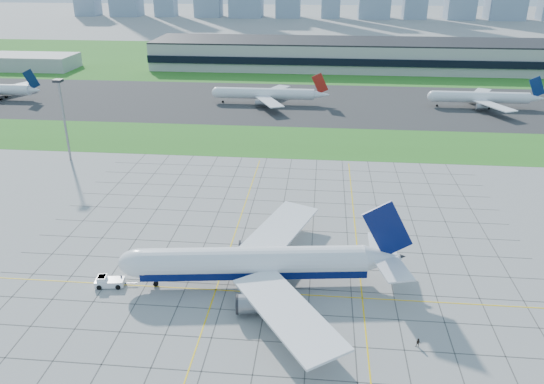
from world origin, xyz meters
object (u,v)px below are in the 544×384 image
at_px(pushback_tug, 108,282).
at_px(crew_near, 122,280).
at_px(distant_jet_1, 267,94).
at_px(airliner, 256,263).
at_px(crew_far, 418,343).
at_px(distant_jet_2, 482,97).
at_px(light_mast, 63,110).

bearing_deg(pushback_tug, crew_near, 16.33).
xyz_separation_m(crew_near, distant_jet_1, (13.28, 143.84, 3.55)).
bearing_deg(distant_jet_1, airliner, -84.74).
distance_m(crew_far, distant_jet_1, 162.69).
relative_size(crew_far, distant_jet_1, 0.03).
distance_m(pushback_tug, distant_jet_2, 182.40).
height_order(airliner, distant_jet_1, airliner).
bearing_deg(crew_far, crew_near, -176.15).
height_order(light_mast, crew_near, light_mast).
distance_m(light_mast, distant_jet_1, 95.23).
distance_m(light_mast, crew_far, 126.11).
bearing_deg(crew_near, airliner, -47.31).
height_order(crew_near, crew_far, crew_near).
distance_m(crew_near, distant_jet_1, 144.49).
xyz_separation_m(pushback_tug, crew_near, (2.30, 1.00, -0.05)).
bearing_deg(crew_far, distant_jet_1, 122.37).
relative_size(pushback_tug, distant_jet_2, 0.18).
bearing_deg(light_mast, pushback_tug, -60.08).
height_order(light_mast, distant_jet_1, light_mast).
relative_size(crew_near, crew_far, 1.13).
xyz_separation_m(crew_near, distant_jet_2, (105.68, 145.95, 3.55)).
bearing_deg(pushback_tug, crew_far, -19.42).
relative_size(airliner, crew_near, 30.34).
distance_m(airliner, crew_near, 26.71).
bearing_deg(airliner, crew_far, -35.84).
bearing_deg(distant_jet_2, crew_near, -125.91).
height_order(crew_near, distant_jet_2, distant_jet_2).
distance_m(distant_jet_1, distant_jet_2, 92.43).
distance_m(airliner, pushback_tug, 29.07).
height_order(crew_near, distant_jet_1, distant_jet_1).
bearing_deg(crew_near, light_mast, 69.46).
xyz_separation_m(light_mast, distant_jet_2, (146.91, 79.31, -11.69)).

